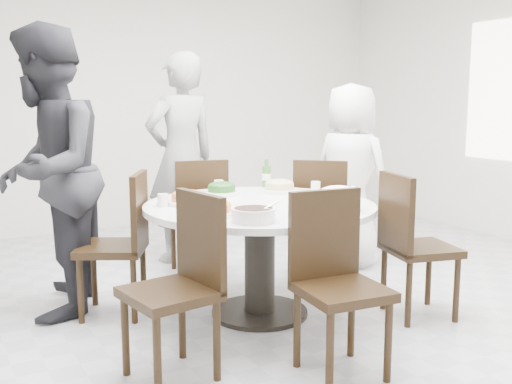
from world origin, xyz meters
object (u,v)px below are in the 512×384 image
chair_sw (169,289)px  diner_left (47,172)px  chair_ne (321,216)px  dining_table (260,260)px  chair_nw (112,244)px  soup_bowl (253,215)px  diner_right (350,175)px  diner_middle (181,158)px  beverage_bottle (266,175)px  chair_n (197,216)px  rice_bowl (339,201)px  chair_s (343,286)px  chair_se (421,246)px

chair_sw → diner_left: size_ratio=0.50×
chair_ne → dining_table: bearing=73.4°
dining_table → chair_nw: 0.98m
dining_table → chair_nw: size_ratio=1.58×
soup_bowl → chair_sw: bearing=-169.2°
dining_table → chair_ne: 1.10m
chair_ne → diner_right: (0.38, 0.12, 0.30)m
diner_middle → diner_left: 1.51m
dining_table → soup_bowl: soup_bowl is taller
dining_table → chair_ne: size_ratio=1.58×
chair_nw → beverage_bottle: size_ratio=4.13×
diner_right → beverage_bottle: diner_right is taller
chair_sw → diner_middle: (0.91, 2.10, 0.43)m
soup_bowl → chair_n: bearing=78.1°
chair_ne → diner_middle: size_ratio=0.52×
chair_n → rice_bowl: chair_n is taller
diner_left → chair_nw: bearing=81.0°
chair_s → diner_left: diner_left is taller
chair_s → diner_middle: size_ratio=0.52×
dining_table → diner_right: (1.29, 0.72, 0.40)m
beverage_bottle → chair_nw: bearing=180.0°
beverage_bottle → diner_right: bearing=14.0°
chair_se → soup_bowl: size_ratio=3.86×
chair_ne → rice_bowl: chair_ne is taller
chair_ne → soup_bowl: bearing=81.4°
chair_ne → chair_n: 1.01m
diner_right → beverage_bottle: size_ratio=6.74×
chair_sw → beverage_bottle: beverage_bottle is taller
chair_n → beverage_bottle: bearing=127.3°
chair_nw → rice_bowl: size_ratio=3.64×
chair_sw → dining_table: bearing=115.2°
chair_ne → diner_middle: diner_middle is taller
chair_s → chair_se: same height
chair_ne → chair_n: size_ratio=1.00×
diner_middle → rice_bowl: diner_middle is taller
chair_se → chair_nw: bearing=74.6°
diner_middle → diner_left: size_ratio=0.96×
chair_sw → chair_s: 0.88m
dining_table → rice_bowl: rice_bowl is taller
chair_n → chair_nw: same height
chair_ne → chair_se: bearing=130.1°
rice_bowl → chair_sw: bearing=-172.7°
chair_se → diner_left: size_ratio=0.50×
diner_middle → beverage_bottle: diner_middle is taller
diner_left → beverage_bottle: 1.54m
chair_nw → soup_bowl: size_ratio=3.86×
diner_right → soup_bowl: diner_right is taller
chair_sw → diner_middle: diner_middle is taller
dining_table → beverage_bottle: bearing=55.9°
diner_left → dining_table: bearing=82.5°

